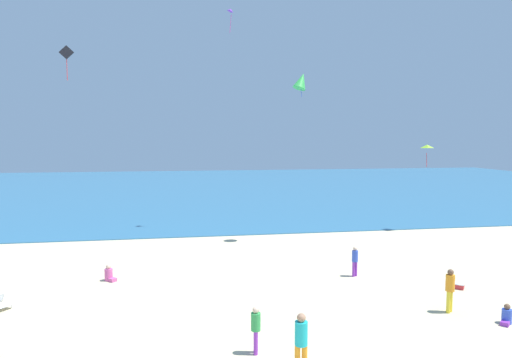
{
  "coord_description": "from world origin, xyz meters",
  "views": [
    {
      "loc": [
        -2.74,
        -8.41,
        6.36
      ],
      "look_at": [
        0.0,
        8.03,
        4.86
      ],
      "focal_mm": 31.92,
      "sensor_mm": 36.0,
      "label": 1
    }
  ],
  "objects_px": {
    "person_6": "(355,259)",
    "person_3": "(506,316)",
    "person_0": "(301,340)",
    "kite_green": "(301,81)",
    "kite_lime": "(427,147)",
    "person_5": "(256,327)",
    "kite_black": "(66,54)",
    "cooler_box": "(458,286)",
    "person_1": "(109,275)",
    "kite_purple": "(231,11)",
    "person_2": "(450,287)"
  },
  "relations": [
    {
      "from": "person_2",
      "to": "person_6",
      "type": "bearing_deg",
      "value": -12.58
    },
    {
      "from": "kite_green",
      "to": "cooler_box",
      "type": "bearing_deg",
      "value": -66.11
    },
    {
      "from": "person_6",
      "to": "kite_purple",
      "type": "height_order",
      "value": "kite_purple"
    },
    {
      "from": "person_5",
      "to": "kite_lime",
      "type": "xyz_separation_m",
      "value": [
        14.44,
        15.85,
        4.97
      ]
    },
    {
      "from": "kite_green",
      "to": "kite_black",
      "type": "xyz_separation_m",
      "value": [
        -12.84,
        -2.17,
        0.83
      ]
    },
    {
      "from": "cooler_box",
      "to": "person_1",
      "type": "bearing_deg",
      "value": 166.5
    },
    {
      "from": "cooler_box",
      "to": "kite_lime",
      "type": "distance_m",
      "value": 13.77
    },
    {
      "from": "person_6",
      "to": "person_3",
      "type": "bearing_deg",
      "value": -176.22
    },
    {
      "from": "kite_green",
      "to": "kite_lime",
      "type": "xyz_separation_m",
      "value": [
        9.33,
        1.76,
        -3.99
      ]
    },
    {
      "from": "person_5",
      "to": "person_6",
      "type": "xyz_separation_m",
      "value": [
        5.74,
        6.7,
        -0.02
      ]
    },
    {
      "from": "person_6",
      "to": "kite_green",
      "type": "distance_m",
      "value": 11.65
    },
    {
      "from": "cooler_box",
      "to": "person_5",
      "type": "bearing_deg",
      "value": -155.25
    },
    {
      "from": "kite_green",
      "to": "kite_black",
      "type": "relative_size",
      "value": 0.87
    },
    {
      "from": "cooler_box",
      "to": "person_6",
      "type": "bearing_deg",
      "value": 147.4
    },
    {
      "from": "kite_purple",
      "to": "kite_black",
      "type": "bearing_deg",
      "value": -142.51
    },
    {
      "from": "kite_green",
      "to": "kite_lime",
      "type": "distance_m",
      "value": 10.3
    },
    {
      "from": "person_1",
      "to": "kite_lime",
      "type": "relative_size",
      "value": 0.48
    },
    {
      "from": "person_3",
      "to": "kite_green",
      "type": "bearing_deg",
      "value": -115.81
    },
    {
      "from": "person_0",
      "to": "person_1",
      "type": "distance_m",
      "value": 11.31
    },
    {
      "from": "person_0",
      "to": "kite_black",
      "type": "bearing_deg",
      "value": 37.3
    },
    {
      "from": "person_0",
      "to": "person_2",
      "type": "xyz_separation_m",
      "value": [
        6.53,
        3.44,
        -0.07
      ]
    },
    {
      "from": "person_1",
      "to": "person_3",
      "type": "bearing_deg",
      "value": 17.01
    },
    {
      "from": "person_3",
      "to": "kite_green",
      "type": "height_order",
      "value": "kite_green"
    },
    {
      "from": "person_2",
      "to": "kite_purple",
      "type": "distance_m",
      "value": 22.87
    },
    {
      "from": "person_2",
      "to": "person_5",
      "type": "bearing_deg",
      "value": 71.63
    },
    {
      "from": "person_3",
      "to": "kite_green",
      "type": "distance_m",
      "value": 16.83
    },
    {
      "from": "person_3",
      "to": "cooler_box",
      "type": "bearing_deg",
      "value": -140.4
    },
    {
      "from": "person_3",
      "to": "kite_lime",
      "type": "xyz_separation_m",
      "value": [
        5.58,
        15.12,
        5.54
      ]
    },
    {
      "from": "person_0",
      "to": "person_1",
      "type": "bearing_deg",
      "value": 38.31
    },
    {
      "from": "person_6",
      "to": "kite_black",
      "type": "height_order",
      "value": "kite_black"
    },
    {
      "from": "kite_purple",
      "to": "person_3",
      "type": "bearing_deg",
      "value": -67.79
    },
    {
      "from": "kite_purple",
      "to": "person_0",
      "type": "bearing_deg",
      "value": -91.22
    },
    {
      "from": "person_6",
      "to": "kite_black",
      "type": "relative_size",
      "value": 0.79
    },
    {
      "from": "person_3",
      "to": "kite_green",
      "type": "xyz_separation_m",
      "value": [
        -3.75,
        13.36,
        9.53
      ]
    },
    {
      "from": "person_0",
      "to": "kite_purple",
      "type": "bearing_deg",
      "value": 2.98
    },
    {
      "from": "person_0",
      "to": "person_5",
      "type": "xyz_separation_m",
      "value": [
        -0.99,
        1.45,
        -0.18
      ]
    },
    {
      "from": "kite_lime",
      "to": "person_3",
      "type": "bearing_deg",
      "value": -110.27
    },
    {
      "from": "kite_lime",
      "to": "kite_black",
      "type": "relative_size",
      "value": 0.87
    },
    {
      "from": "person_2",
      "to": "kite_purple",
      "type": "height_order",
      "value": "kite_purple"
    },
    {
      "from": "person_0",
      "to": "person_1",
      "type": "height_order",
      "value": "person_0"
    },
    {
      "from": "person_5",
      "to": "kite_purple",
      "type": "relative_size",
      "value": 0.87
    },
    {
      "from": "person_3",
      "to": "person_6",
      "type": "distance_m",
      "value": 6.76
    },
    {
      "from": "kite_green",
      "to": "kite_black",
      "type": "height_order",
      "value": "kite_black"
    },
    {
      "from": "person_0",
      "to": "kite_lime",
      "type": "bearing_deg",
      "value": -33.67
    },
    {
      "from": "person_0",
      "to": "kite_green",
      "type": "height_order",
      "value": "kite_green"
    },
    {
      "from": "kite_green",
      "to": "person_3",
      "type": "bearing_deg",
      "value": -74.33
    },
    {
      "from": "person_0",
      "to": "person_6",
      "type": "xyz_separation_m",
      "value": [
        4.76,
        8.16,
        -0.19
      ]
    },
    {
      "from": "person_3",
      "to": "kite_purple",
      "type": "bearing_deg",
      "value": -109.26
    },
    {
      "from": "person_0",
      "to": "person_6",
      "type": "bearing_deg",
      "value": -26.05
    },
    {
      "from": "person_2",
      "to": "kite_lime",
      "type": "xyz_separation_m",
      "value": [
        6.93,
        13.86,
        4.86
      ]
    }
  ]
}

